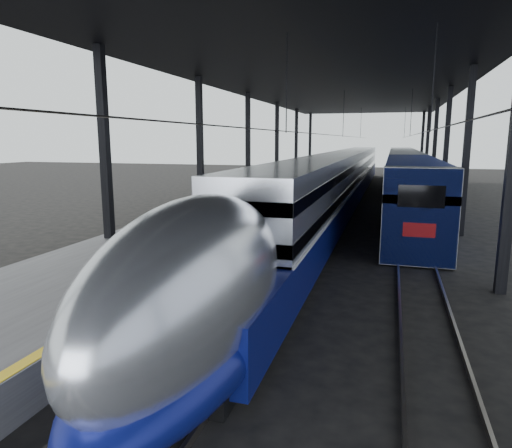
% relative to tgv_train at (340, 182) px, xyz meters
% --- Properties ---
extents(ground, '(160.00, 160.00, 0.00)m').
position_rel_tgv_train_xyz_m(ground, '(-2.00, -24.16, -1.97)').
color(ground, black).
rests_on(ground, ground).
extents(platform, '(6.00, 80.00, 1.00)m').
position_rel_tgv_train_xyz_m(platform, '(-5.50, -4.16, -1.47)').
color(platform, '#4C4C4F').
rests_on(platform, ground).
extents(yellow_strip, '(0.30, 80.00, 0.01)m').
position_rel_tgv_train_xyz_m(yellow_strip, '(-2.70, -4.16, -0.96)').
color(yellow_strip, yellow).
rests_on(yellow_strip, platform).
extents(rails, '(6.52, 80.00, 0.16)m').
position_rel_tgv_train_xyz_m(rails, '(2.50, -4.16, -1.89)').
color(rails, slate).
rests_on(rails, ground).
extents(canopy, '(18.00, 75.00, 9.47)m').
position_rel_tgv_train_xyz_m(canopy, '(-0.10, -4.16, 7.15)').
color(canopy, black).
rests_on(canopy, ground).
extents(tgv_train, '(2.93, 65.20, 4.20)m').
position_rel_tgv_train_xyz_m(tgv_train, '(0.00, 0.00, 0.00)').
color(tgv_train, silver).
rests_on(tgv_train, ground).
extents(second_train, '(2.98, 56.05, 4.11)m').
position_rel_tgv_train_xyz_m(second_train, '(5.00, 10.46, 0.12)').
color(second_train, navy).
rests_on(second_train, ground).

